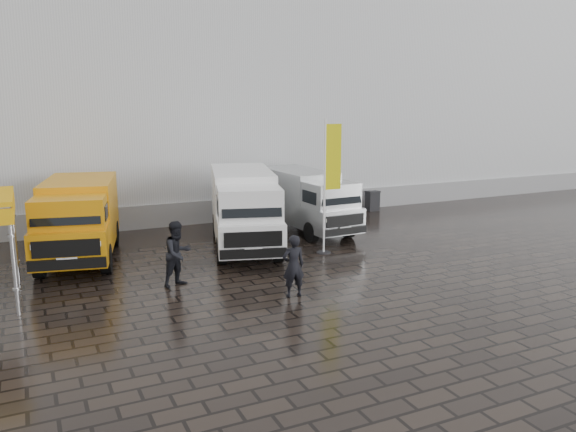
% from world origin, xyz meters
% --- Properties ---
extents(ground, '(120.00, 120.00, 0.00)m').
position_xyz_m(ground, '(0.00, 0.00, 0.00)').
color(ground, black).
rests_on(ground, ground).
extents(exhibition_hall, '(44.00, 16.00, 12.00)m').
position_xyz_m(exhibition_hall, '(2.00, 16.00, 6.00)').
color(exhibition_hall, silver).
rests_on(exhibition_hall, ground).
extents(hall_plinth, '(44.00, 0.15, 1.00)m').
position_xyz_m(hall_plinth, '(2.00, 7.95, 0.50)').
color(hall_plinth, gray).
rests_on(hall_plinth, ground).
extents(van_yellow, '(3.33, 6.03, 2.63)m').
position_xyz_m(van_yellow, '(-6.65, 4.08, 1.31)').
color(van_yellow, orange).
rests_on(van_yellow, ground).
extents(van_white, '(3.78, 6.69, 2.75)m').
position_xyz_m(van_white, '(-1.08, 3.23, 1.38)').
color(van_white, white).
rests_on(van_white, ground).
extents(van_silver, '(2.12, 5.72, 2.45)m').
position_xyz_m(van_silver, '(2.23, 4.70, 1.22)').
color(van_silver, '#A2A5A6').
rests_on(van_silver, ground).
extents(flagpole, '(0.88, 0.50, 4.68)m').
position_xyz_m(flagpole, '(1.34, 1.31, 2.59)').
color(flagpole, black).
rests_on(flagpole, ground).
extents(wheelie_bin, '(0.62, 0.62, 0.97)m').
position_xyz_m(wheelie_bin, '(7.17, 7.30, 0.49)').
color(wheelie_bin, black).
rests_on(wheelie_bin, ground).
extents(person_front, '(0.66, 0.47, 1.72)m').
position_xyz_m(person_front, '(-1.76, -2.29, 0.86)').
color(person_front, black).
rests_on(person_front, ground).
extents(person_tent, '(1.15, 1.05, 1.90)m').
position_xyz_m(person_tent, '(-4.36, -0.04, 0.95)').
color(person_tent, black).
rests_on(person_tent, ground).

